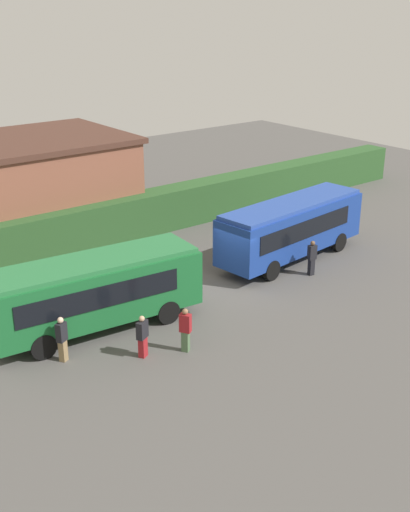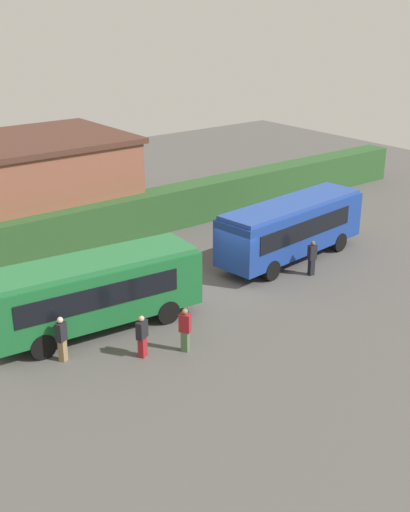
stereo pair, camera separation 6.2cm
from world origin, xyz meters
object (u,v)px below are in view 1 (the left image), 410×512
(bus_blue, at_px, (292,226))
(person_right, at_px, (185,329))
(person_center, at_px, (142,336))
(bus_green, at_px, (95,289))
(person_left, at_px, (62,338))
(person_far, at_px, (312,257))

(bus_blue, xyz_separation_m, person_right, (-9.81, -4.27, -0.83))
(person_center, distance_m, person_right, 1.63)
(person_right, bearing_deg, bus_green, -96.03)
(person_left, relative_size, person_center, 1.06)
(bus_blue, bearing_deg, bus_green, 176.58)
(bus_green, bearing_deg, person_left, -141.04)
(person_left, distance_m, person_right, 4.55)
(person_far, bearing_deg, person_left, 97.79)
(bus_green, height_order, person_far, bus_green)
(person_center, bearing_deg, bus_blue, 80.12)
(person_center, relative_size, person_far, 0.96)
(bus_green, relative_size, bus_blue, 0.96)
(person_right, bearing_deg, person_far, 162.09)
(bus_blue, relative_size, person_right, 5.17)
(bus_green, height_order, person_left, bus_green)
(person_left, xyz_separation_m, person_far, (13.11, -0.04, -0.02))
(bus_green, bearing_deg, person_far, -2.55)
(bus_blue, bearing_deg, person_left, -177.77)
(bus_green, distance_m, person_center, 3.17)
(bus_green, xyz_separation_m, person_far, (10.87, -1.53, -0.81))
(bus_green, height_order, person_center, bus_green)
(person_center, xyz_separation_m, person_right, (1.50, -0.65, 0.06))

